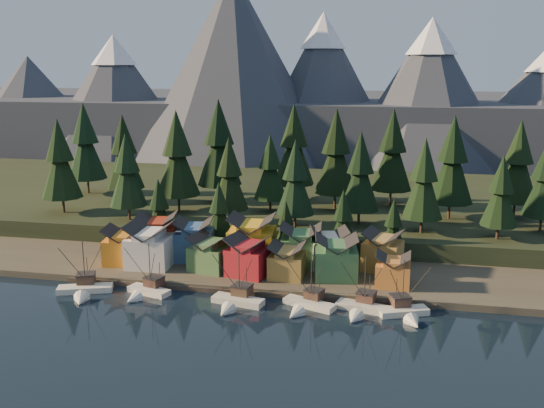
% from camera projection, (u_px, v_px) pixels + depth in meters
% --- Properties ---
extents(ground, '(500.00, 500.00, 0.00)m').
position_uv_depth(ground, '(222.00, 323.00, 114.05)').
color(ground, black).
rests_on(ground, ground).
extents(shore_strip, '(400.00, 50.00, 1.50)m').
position_uv_depth(shore_strip, '(266.00, 255.00, 152.09)').
color(shore_strip, '#3E392D').
rests_on(shore_strip, ground).
extents(hillside, '(420.00, 100.00, 6.00)m').
position_uv_depth(hillside, '(297.00, 203.00, 199.33)').
color(hillside, black).
rests_on(hillside, ground).
extents(dock, '(80.00, 4.00, 1.00)m').
position_uv_depth(dock, '(243.00, 290.00, 129.70)').
color(dock, '#443C31').
rests_on(dock, ground).
extents(mountain_ridge, '(560.00, 190.00, 90.00)m').
position_uv_depth(mountain_ridge, '(327.00, 107.00, 312.96)').
color(mountain_ridge, '#414754').
rests_on(mountain_ridge, ground).
extents(boat_0, '(12.17, 12.63, 12.82)m').
position_uv_depth(boat_0, '(84.00, 283.00, 128.13)').
color(boat_0, silver).
rests_on(boat_0, ground).
extents(boat_1, '(10.24, 10.84, 12.15)m').
position_uv_depth(boat_1, '(145.00, 284.00, 127.46)').
color(boat_1, white).
rests_on(boat_1, ground).
extents(boat_3, '(11.40, 12.03, 12.77)m').
position_uv_depth(boat_3, '(235.00, 294.00, 121.84)').
color(boat_3, beige).
rests_on(boat_3, ground).
extents(boat_4, '(11.39, 11.76, 11.61)m').
position_uv_depth(boat_4, '(306.00, 299.00, 120.43)').
color(boat_4, beige).
rests_on(boat_4, ground).
extents(boat_5, '(11.32, 11.86, 12.11)m').
position_uv_depth(boat_5, '(362.00, 302.00, 118.66)').
color(boat_5, beige).
rests_on(boat_5, ground).
extents(boat_6, '(10.53, 11.09, 12.22)m').
position_uv_depth(boat_6, '(406.00, 305.00, 116.56)').
color(boat_6, silver).
rests_on(boat_6, ground).
extents(house_front_0, '(9.99, 9.59, 8.81)m').
position_uv_depth(house_front_0, '(124.00, 244.00, 143.00)').
color(house_front_0, orange).
rests_on(house_front_0, shore_strip).
extents(house_front_1, '(10.27, 9.89, 10.22)m').
position_uv_depth(house_front_1, '(150.00, 244.00, 140.56)').
color(house_front_1, white).
rests_on(house_front_1, shore_strip).
extents(house_front_2, '(9.99, 10.04, 8.24)m').
position_uv_depth(house_front_2, '(210.00, 251.00, 138.46)').
color(house_front_2, '#466F3C').
rests_on(house_front_2, shore_strip).
extents(house_front_3, '(10.40, 10.09, 8.90)m').
position_uv_depth(house_front_3, '(248.00, 255.00, 134.95)').
color(house_front_3, maroon).
rests_on(house_front_3, shore_strip).
extents(house_front_4, '(7.70, 8.28, 7.72)m').
position_uv_depth(house_front_4, '(287.00, 260.00, 133.58)').
color(house_front_4, olive).
rests_on(house_front_4, shore_strip).
extents(house_front_5, '(10.28, 9.59, 9.61)m').
position_uv_depth(house_front_5, '(336.00, 256.00, 132.69)').
color(house_front_5, '#3D7141').
rests_on(house_front_5, shore_strip).
extents(house_front_6, '(7.39, 7.01, 7.15)m').
position_uv_depth(house_front_6, '(393.00, 269.00, 128.43)').
color(house_front_6, '#C37632').
rests_on(house_front_6, shore_strip).
extents(house_back_0, '(11.07, 10.78, 10.23)m').
position_uv_depth(house_back_0, '(158.00, 233.00, 150.04)').
color(house_back_0, '#9D2C18').
rests_on(house_back_0, shore_strip).
extents(house_back_1, '(10.20, 10.29, 9.85)m').
position_uv_depth(house_back_1, '(194.00, 238.00, 145.87)').
color(house_back_1, '#395B88').
rests_on(house_back_1, shore_strip).
extents(house_back_2, '(11.21, 10.38, 11.33)m').
position_uv_depth(house_back_2, '(252.00, 237.00, 143.96)').
color(house_back_2, gold).
rests_on(house_back_2, shore_strip).
extents(house_back_3, '(10.18, 9.24, 9.60)m').
position_uv_depth(house_back_3, '(301.00, 244.00, 141.60)').
color(house_back_3, '#3F7443').
rests_on(house_back_3, shore_strip).
extents(house_back_4, '(10.08, 9.84, 9.11)m').
position_uv_depth(house_back_4, '(329.00, 247.00, 140.44)').
color(house_back_4, silver).
rests_on(house_back_4, shore_strip).
extents(house_back_5, '(9.93, 10.01, 9.18)m').
position_uv_depth(house_back_5, '(383.00, 250.00, 138.29)').
color(house_back_5, '#AB813C').
rests_on(house_back_5, shore_strip).
extents(tree_hill_0, '(11.58, 11.58, 26.96)m').
position_uv_depth(tree_hill_0, '(60.00, 162.00, 170.92)').
color(tree_hill_0, '#332319').
rests_on(tree_hill_0, hillside).
extents(tree_hill_1, '(11.60, 11.60, 27.03)m').
position_uv_depth(tree_hill_1, '(124.00, 155.00, 183.89)').
color(tree_hill_1, '#332319').
rests_on(tree_hill_1, hillside).
extents(tree_hill_2, '(10.22, 10.22, 23.82)m').
position_uv_depth(tree_hill_2, '(127.00, 173.00, 163.27)').
color(tree_hill_2, '#332319').
rests_on(tree_hill_2, hillside).
extents(tree_hill_3, '(12.54, 12.54, 29.22)m').
position_uv_depth(tree_hill_3, '(177.00, 157.00, 172.14)').
color(tree_hill_3, '#332319').
rests_on(tree_hill_3, hillside).
extents(tree_hill_4, '(13.58, 13.58, 31.64)m').
position_uv_depth(tree_hill_4, '(219.00, 146.00, 184.64)').
color(tree_hill_4, '#332319').
rests_on(tree_hill_4, hillside).
extents(tree_hill_5, '(9.98, 9.98, 23.25)m').
position_uv_depth(tree_hill_5, '(229.00, 176.00, 159.88)').
color(tree_hill_5, '#332319').
rests_on(tree_hill_5, hillside).
extents(tree_hill_6, '(9.69, 9.69, 22.57)m').
position_uv_depth(tree_hill_6, '(270.00, 169.00, 172.76)').
color(tree_hill_6, '#332319').
rests_on(tree_hill_6, hillside).
extents(tree_hill_7, '(10.01, 10.01, 23.32)m').
position_uv_depth(tree_hill_7, '(295.00, 180.00, 154.51)').
color(tree_hill_7, '#332319').
rests_on(tree_hill_7, hillside).
extents(tree_hill_8, '(12.66, 12.66, 29.50)m').
position_uv_depth(tree_hill_8, '(336.00, 154.00, 175.13)').
color(tree_hill_8, '#332319').
rests_on(tree_hill_8, hillside).
extents(tree_hill_9, '(10.72, 10.72, 24.97)m').
position_uv_depth(tree_hill_9, '(360.00, 174.00, 157.92)').
color(tree_hill_9, '#332319').
rests_on(tree_hill_9, hillside).
extents(tree_hill_10, '(12.50, 12.50, 29.12)m').
position_uv_depth(tree_hill_10, '(392.00, 153.00, 179.75)').
color(tree_hill_10, '#332319').
rests_on(tree_hill_10, hillside).
extents(tree_hill_11, '(10.38, 10.38, 24.19)m').
position_uv_depth(tree_hill_11, '(424.00, 182.00, 150.17)').
color(tree_hill_11, '#332319').
rests_on(tree_hill_11, hillside).
extents(tree_hill_12, '(12.28, 12.28, 28.62)m').
position_uv_depth(tree_hill_12, '(452.00, 163.00, 163.37)').
color(tree_hill_12, '#332319').
rests_on(tree_hill_12, hillside).
extents(tree_hill_13, '(8.92, 8.92, 20.77)m').
position_uv_depth(tree_hill_13, '(501.00, 194.00, 145.23)').
color(tree_hill_13, '#332319').
rests_on(tree_hill_13, hillside).
extents(tree_hill_14, '(11.64, 11.64, 27.11)m').
position_uv_depth(tree_hill_14, '(518.00, 164.00, 165.84)').
color(tree_hill_14, '#332319').
rests_on(tree_hill_14, hillside).
extents(tree_hill_15, '(12.88, 12.88, 30.01)m').
position_uv_depth(tree_hill_15, '(294.00, 148.00, 187.30)').
color(tree_hill_15, '#332319').
rests_on(tree_hill_15, hillside).
extents(tree_hill_16, '(12.79, 12.79, 29.79)m').
position_uv_depth(tree_hill_16, '(85.00, 144.00, 196.55)').
color(tree_hill_16, '#332319').
rests_on(tree_hill_16, hillside).
extents(tree_shore_0, '(7.68, 7.68, 17.89)m').
position_uv_depth(tree_shore_0, '(159.00, 210.00, 155.08)').
color(tree_shore_0, '#332319').
rests_on(tree_shore_0, shore_strip).
extents(tree_shore_1, '(7.60, 7.60, 17.70)m').
position_uv_depth(tree_shore_1, '(219.00, 213.00, 152.03)').
color(tree_shore_1, '#332319').
rests_on(tree_shore_1, shore_strip).
extents(tree_shore_2, '(5.87, 5.87, 13.67)m').
position_uv_depth(tree_shore_2, '(286.00, 225.00, 149.27)').
color(tree_shore_2, '#332319').
rests_on(tree_shore_2, shore_strip).
extents(tree_shore_3, '(7.31, 7.31, 17.04)m').
position_uv_depth(tree_shore_3, '(343.00, 220.00, 146.17)').
color(tree_shore_3, '#332319').
rests_on(tree_shore_3, shore_strip).
extents(tree_shore_4, '(6.59, 6.59, 15.36)m').
position_uv_depth(tree_shore_4, '(393.00, 227.00, 144.08)').
color(tree_shore_4, '#332319').
rests_on(tree_shore_4, shore_strip).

